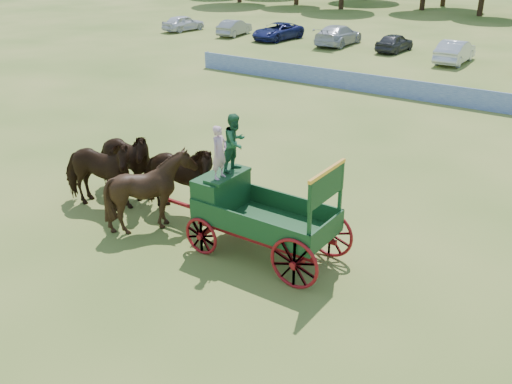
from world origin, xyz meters
name	(u,v)px	position (x,y,z in m)	size (l,w,h in m)	color
ground	(189,221)	(0.00, 0.00, 0.00)	(160.00, 160.00, 0.00)	#A19748
horse_lead_left	(97,173)	(-3.01, -0.88, 1.23)	(1.32, 2.91, 2.45)	black
horse_lead_right	(123,163)	(-3.01, 0.22, 1.23)	(1.32, 2.91, 2.45)	black
horse_wheel_left	(152,191)	(-0.61, -0.88, 1.23)	(1.99, 2.23, 2.46)	black
horse_wheel_right	(177,179)	(-0.61, 0.22, 1.23)	(1.32, 2.91, 2.45)	black
farm_dray	(244,194)	(2.35, -0.30, 1.66)	(6.00, 2.00, 3.78)	maroon
sponsor_banner	(387,86)	(-1.00, 18.00, 0.53)	(26.00, 0.08, 1.05)	#1B3E95
parked_cars	(499,55)	(2.12, 29.83, 0.76)	(53.09, 7.45, 1.64)	silver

